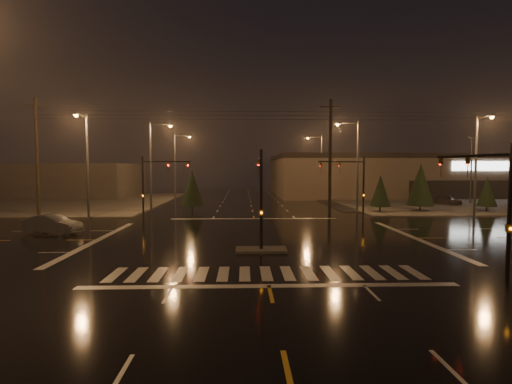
# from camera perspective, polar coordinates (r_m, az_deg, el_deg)

# --- Properties ---
(ground) EXTENTS (140.00, 140.00, 0.00)m
(ground) POSITION_cam_1_polar(r_m,az_deg,el_deg) (27.81, 0.37, -6.73)
(ground) COLOR black
(ground) RESTS_ON ground
(sidewalk_ne) EXTENTS (36.00, 36.00, 0.12)m
(sidewalk_ne) POSITION_cam_1_polar(r_m,az_deg,el_deg) (65.41, 26.50, -1.15)
(sidewalk_ne) COLOR #46433E
(sidewalk_ne) RESTS_ON ground
(sidewalk_nw) EXTENTS (36.00, 36.00, 0.12)m
(sidewalk_nw) POSITION_cam_1_polar(r_m,az_deg,el_deg) (64.41, -28.56, -1.27)
(sidewalk_nw) COLOR #46433E
(sidewalk_nw) RESTS_ON ground
(median_island) EXTENTS (3.00, 1.60, 0.15)m
(median_island) POSITION_cam_1_polar(r_m,az_deg,el_deg) (23.87, 0.75, -8.26)
(median_island) COLOR #46433E
(median_island) RESTS_ON ground
(crosswalk) EXTENTS (15.00, 2.60, 0.01)m
(crosswalk) POSITION_cam_1_polar(r_m,az_deg,el_deg) (19.03, 1.46, -11.53)
(crosswalk) COLOR beige
(crosswalk) RESTS_ON ground
(stop_bar_near) EXTENTS (16.00, 0.50, 0.01)m
(stop_bar_near) POSITION_cam_1_polar(r_m,az_deg,el_deg) (17.11, 1.86, -13.27)
(stop_bar_near) COLOR beige
(stop_bar_near) RESTS_ON ground
(stop_bar_far) EXTENTS (16.00, 0.50, 0.01)m
(stop_bar_far) POSITION_cam_1_polar(r_m,az_deg,el_deg) (38.68, -0.27, -3.83)
(stop_bar_far) COLOR beige
(stop_bar_far) RESTS_ON ground
(parking_lot) EXTENTS (50.00, 24.00, 0.08)m
(parking_lot) POSITION_cam_1_polar(r_m,az_deg,el_deg) (66.24, 31.14, -1.25)
(parking_lot) COLOR black
(parking_lot) RESTS_ON ground
(retail_building) EXTENTS (60.20, 28.30, 7.20)m
(retail_building) POSITION_cam_1_polar(r_m,az_deg,el_deg) (81.73, 24.34, 2.42)
(retail_building) COLOR #766354
(retail_building) RESTS_ON ground
(commercial_block) EXTENTS (30.00, 18.00, 5.60)m
(commercial_block) POSITION_cam_1_polar(r_m,az_deg,el_deg) (77.23, -27.94, 1.50)
(commercial_block) COLOR #3B3634
(commercial_block) RESTS_ON ground
(signal_mast_median) EXTENTS (0.25, 4.59, 6.00)m
(signal_mast_median) POSITION_cam_1_polar(r_m,az_deg,el_deg) (24.33, 0.66, 0.70)
(signal_mast_median) COLOR black
(signal_mast_median) RESTS_ON ground
(signal_mast_ne) EXTENTS (4.84, 1.86, 6.00)m
(signal_mast_ne) POSITION_cam_1_polar(r_m,az_deg,el_deg) (38.96, 13.88, 1.71)
(signal_mast_ne) COLOR black
(signal_mast_ne) RESTS_ON ground
(signal_mast_nw) EXTENTS (4.84, 1.86, 6.00)m
(signal_mast_nw) POSITION_cam_1_polar(r_m,az_deg,el_deg) (38.43, -14.54, 1.67)
(signal_mast_nw) COLOR black
(signal_mast_nw) RESTS_ON ground
(signal_mast_se) EXTENTS (1.55, 3.87, 6.00)m
(signal_mast_se) POSITION_cam_1_polar(r_m,az_deg,el_deg) (20.95, 30.78, -0.36)
(signal_mast_se) COLOR black
(signal_mast_se) RESTS_ON ground
(streetlight_1) EXTENTS (2.77, 0.32, 10.00)m
(streetlight_1) POSITION_cam_1_polar(r_m,az_deg,el_deg) (46.47, -14.49, 4.45)
(streetlight_1) COLOR #38383A
(streetlight_1) RESTS_ON ground
(streetlight_2) EXTENTS (2.77, 0.32, 10.00)m
(streetlight_2) POSITION_cam_1_polar(r_m,az_deg,el_deg) (62.18, -11.26, 4.22)
(streetlight_2) COLOR #38383A
(streetlight_2) RESTS_ON ground
(streetlight_3) EXTENTS (2.77, 0.32, 10.00)m
(streetlight_3) POSITION_cam_1_polar(r_m,az_deg,el_deg) (45.05, 13.96, 4.49)
(streetlight_3) COLOR #38383A
(streetlight_3) RESTS_ON ground
(streetlight_4) EXTENTS (2.77, 0.32, 10.00)m
(streetlight_4) POSITION_cam_1_polar(r_m,az_deg,el_deg) (64.53, 9.10, 4.22)
(streetlight_4) COLOR #38383A
(streetlight_4) RESTS_ON ground
(streetlight_5) EXTENTS (0.32, 2.77, 10.00)m
(streetlight_5) POSITION_cam_1_polar(r_m,az_deg,el_deg) (41.33, -23.12, 4.41)
(streetlight_5) COLOR #38383A
(streetlight_5) RESTS_ON ground
(streetlight_6) EXTENTS (0.32, 2.77, 10.00)m
(streetlight_6) POSITION_cam_1_polar(r_m,az_deg,el_deg) (44.92, 29.12, 4.16)
(streetlight_6) COLOR #38383A
(streetlight_6) RESTS_ON ground
(utility_pole_0) EXTENTS (2.20, 0.32, 12.00)m
(utility_pole_0) POSITION_cam_1_polar(r_m,az_deg,el_deg) (46.35, -28.81, 4.54)
(utility_pole_0) COLOR black
(utility_pole_0) RESTS_ON ground
(utility_pole_1) EXTENTS (2.20, 0.32, 12.00)m
(utility_pole_1) POSITION_cam_1_polar(r_m,az_deg,el_deg) (42.35, 10.54, 5.05)
(utility_pole_1) COLOR black
(utility_pole_1) RESTS_ON ground
(conifer_0) EXTENTS (2.20, 2.20, 4.13)m
(conifer_0) POSITION_cam_1_polar(r_m,az_deg,el_deg) (45.89, 17.34, 0.18)
(conifer_0) COLOR black
(conifer_0) RESTS_ON ground
(conifer_1) EXTENTS (3.02, 3.02, 5.41)m
(conifer_1) POSITION_cam_1_polar(r_m,az_deg,el_deg) (48.33, 22.44, 1.00)
(conifer_1) COLOR black
(conifer_1) RESTS_ON ground
(conifer_2) EXTENTS (2.08, 2.08, 3.95)m
(conifer_2) POSITION_cam_1_polar(r_m,az_deg,el_deg) (50.71, 30.13, 0.06)
(conifer_2) COLOR black
(conifer_2) RESTS_ON ground
(conifer_3) EXTENTS (2.57, 2.57, 4.72)m
(conifer_3) POSITION_cam_1_polar(r_m,az_deg,el_deg) (44.80, -9.11, 0.60)
(conifer_3) COLOR black
(conifer_3) RESTS_ON ground
(car_parked) EXTENTS (3.20, 4.37, 1.38)m
(car_parked) POSITION_cam_1_polar(r_m,az_deg,el_deg) (58.45, 25.50, -1.01)
(car_parked) COLOR black
(car_parked) RESTS_ON ground
(car_crossing) EXTENTS (4.61, 2.63, 1.44)m
(car_crossing) POSITION_cam_1_polar(r_m,az_deg,el_deg) (33.47, -27.04, -4.13)
(car_crossing) COLOR slate
(car_crossing) RESTS_ON ground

